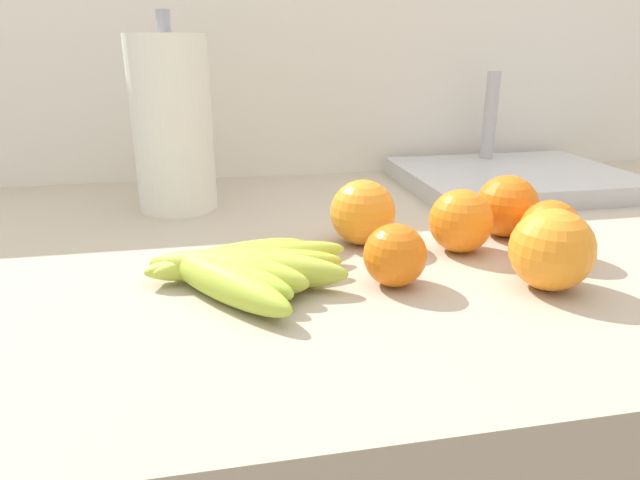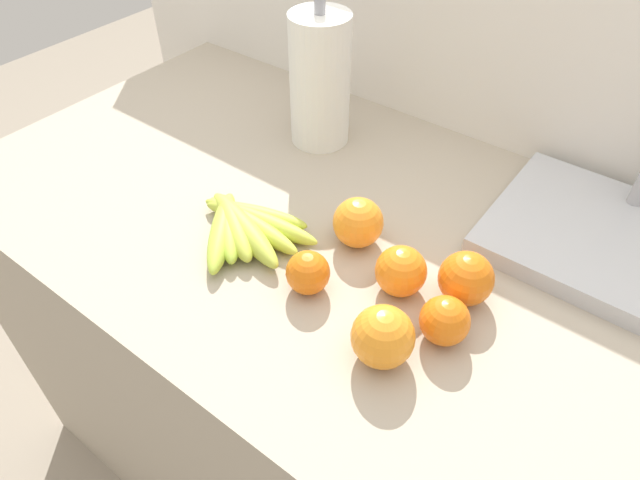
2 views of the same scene
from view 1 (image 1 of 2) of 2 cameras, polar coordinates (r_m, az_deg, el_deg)
The scene contains 10 objects.
wall_back at distance 1.14m, azimuth -1.98°, elevation -4.07°, with size 1.84×0.06×1.30m, color silver.
banana_bunch at distance 0.56m, azimuth -8.52°, elevation -2.97°, with size 0.22×0.19×0.04m.
orange_right at distance 0.67m, azimuth 14.33°, elevation 1.91°, with size 0.07×0.07×0.07m, color orange.
orange_back_right at distance 0.59m, azimuth 22.79°, elevation -0.93°, with size 0.08×0.08×0.08m, color orange.
orange_far_right at distance 0.56m, azimuth 7.74°, elevation -1.57°, with size 0.06×0.06×0.06m, color orange.
orange_back_left at distance 0.67m, azimuth 4.44°, elevation 2.85°, with size 0.08×0.08×0.08m, color orange.
orange_front at distance 0.74m, azimuth 18.72°, elevation 3.33°, with size 0.08×0.08×0.08m, color orange.
orange_center at distance 0.68m, azimuth 22.67°, elevation 0.99°, with size 0.07×0.07×0.07m, color orange.
paper_towel_roll at distance 0.83m, azimuth -14.99°, elevation 11.43°, with size 0.11×0.11×0.28m.
sink_basin at distance 1.00m, azimuth 19.24°, elevation 6.19°, with size 0.36×0.29×0.19m.
Camera 1 is at (-0.16, -0.63, 1.11)m, focal length 31.00 mm.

